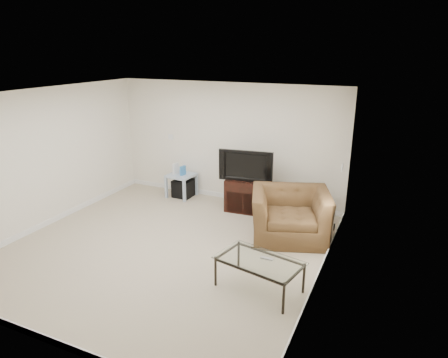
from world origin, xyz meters
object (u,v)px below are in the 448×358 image
at_px(coffee_table, 259,275).
at_px(tv_stand, 247,195).
at_px(subwoofer, 183,188).
at_px(recliner, 290,207).
at_px(side_table, 182,185).
at_px(television, 247,165).

bearing_deg(coffee_table, tv_stand, 114.68).
bearing_deg(tv_stand, subwoofer, 170.59).
relative_size(tv_stand, recliner, 0.61).
relative_size(side_table, coffee_table, 0.47).
distance_m(side_table, coffee_table, 3.87).
relative_size(tv_stand, side_table, 1.48).
distance_m(recliner, coffee_table, 1.75).
bearing_deg(tv_stand, television, -90.00).
bearing_deg(subwoofer, television, -6.71).
bearing_deg(coffee_table, television, 114.92).
xyz_separation_m(television, coffee_table, (1.18, -2.53, -0.75)).
bearing_deg(subwoofer, side_table, -151.44).
bearing_deg(television, coffee_table, -72.47).
bearing_deg(coffee_table, side_table, 135.86).
xyz_separation_m(subwoofer, recliner, (2.69, -1.00, 0.39)).
xyz_separation_m(tv_stand, side_table, (-1.60, 0.13, -0.07)).
height_order(subwoofer, recliner, recliner).
xyz_separation_m(subwoofer, coffee_table, (2.75, -2.72, 0.04)).
distance_m(television, coffee_table, 2.89).
bearing_deg(side_table, coffee_table, -44.14).
xyz_separation_m(tv_stand, coffee_table, (1.18, -2.56, -0.11)).
height_order(side_table, subwoofer, side_table).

